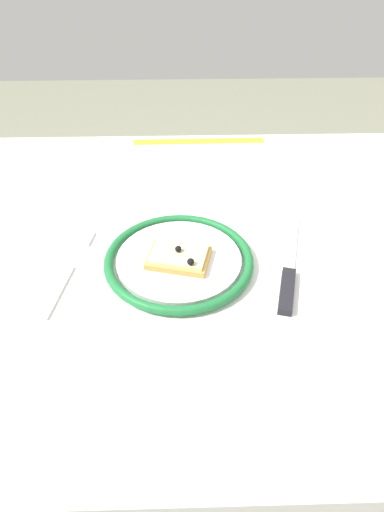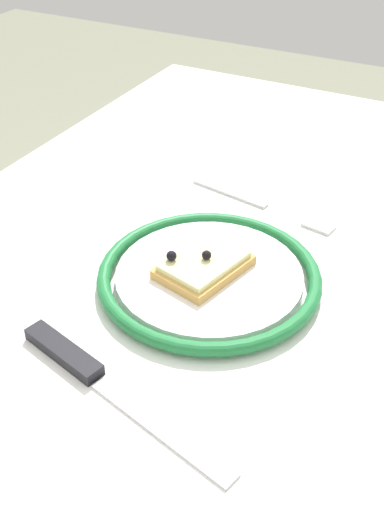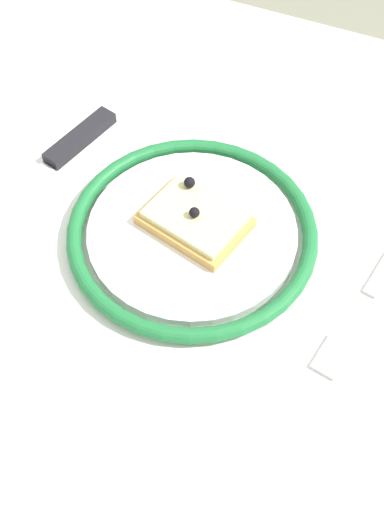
% 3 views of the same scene
% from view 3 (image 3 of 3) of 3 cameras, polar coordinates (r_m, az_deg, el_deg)
% --- Properties ---
extents(ground_plane, '(6.00, 6.00, 0.00)m').
position_cam_3_polar(ground_plane, '(1.31, -1.65, -20.09)').
color(ground_plane, gray).
extents(dining_table, '(1.18, 0.82, 0.76)m').
position_cam_3_polar(dining_table, '(0.69, -2.98, -5.37)').
color(dining_table, white).
rests_on(dining_table, ground_plane).
extents(plate, '(0.23, 0.23, 0.02)m').
position_cam_3_polar(plate, '(0.63, 0.01, 1.98)').
color(plate, white).
rests_on(plate, dining_table).
extents(pizza_slice_near, '(0.11, 0.09, 0.03)m').
position_cam_3_polar(pizza_slice_near, '(0.62, 0.24, 3.14)').
color(pizza_slice_near, tan).
rests_on(pizza_slice_near, plate).
extents(knife, '(0.08, 0.24, 0.01)m').
position_cam_3_polar(knife, '(0.71, -11.19, 8.21)').
color(knife, silver).
rests_on(knife, dining_table).
extents(fork, '(0.05, 0.20, 0.00)m').
position_cam_3_polar(fork, '(0.62, 14.91, -2.71)').
color(fork, silver).
rests_on(fork, dining_table).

